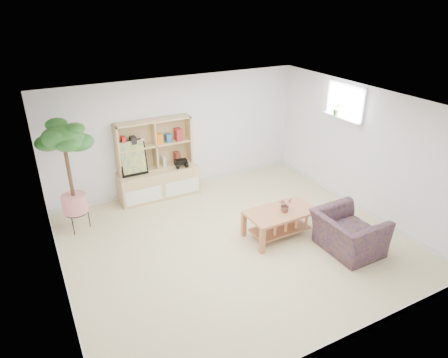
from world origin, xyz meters
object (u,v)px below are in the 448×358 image
armchair (349,230)px  floor_tree (70,179)px  coffee_table (280,223)px  storage_unit (157,160)px

armchair → floor_tree: bearing=54.1°
coffee_table → armchair: bearing=-51.5°
storage_unit → coffee_table: size_ratio=1.35×
floor_tree → armchair: bearing=-35.5°
armchair → storage_unit: bearing=32.3°
storage_unit → floor_tree: floor_tree is taller
storage_unit → floor_tree: bearing=-162.5°
armchair → coffee_table: bearing=39.1°
storage_unit → floor_tree: 1.82m
storage_unit → armchair: size_ratio=1.59×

